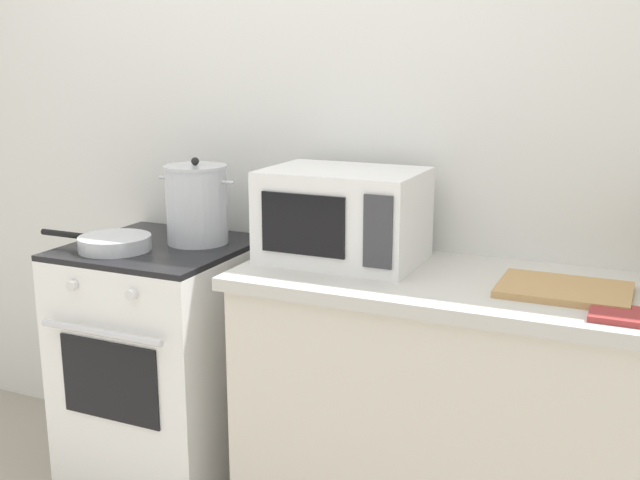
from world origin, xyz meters
The scene contains 9 objects.
back_wall centered at (0.30, 0.97, 1.25)m, with size 4.40×0.10×2.50m, color silver.
lower_cabinet_right centered at (0.90, 0.62, 0.44)m, with size 1.64×0.56×0.88m, color beige.
countertop_right centered at (0.90, 0.62, 0.90)m, with size 1.70×0.60×0.04m, color beige.
stove centered at (-0.35, 0.60, 0.46)m, with size 0.60×0.64×0.92m.
stock_pot centered at (-0.24, 0.69, 1.06)m, with size 0.31×0.22×0.31m.
frying_pan centered at (-0.45, 0.48, 0.95)m, with size 0.45×0.25×0.05m.
microwave centered at (0.33, 0.68, 1.07)m, with size 0.50×0.37×0.30m.
cutting_board centered at (1.04, 0.60, 0.93)m, with size 0.36×0.26×0.02m, color tan.
oven_mitt centered at (1.21, 0.44, 0.93)m, with size 0.18×0.14×0.02m, color #993333.
Camera 1 is at (1.25, -1.55, 1.57)m, focal length 42.50 mm.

